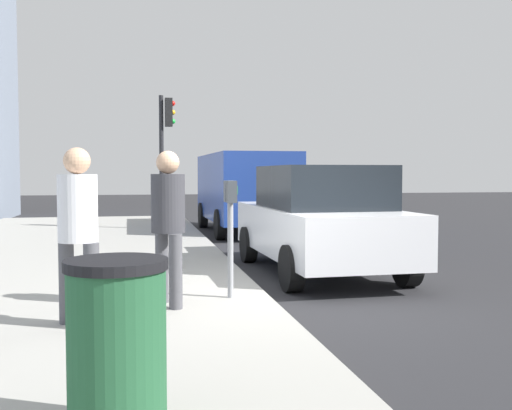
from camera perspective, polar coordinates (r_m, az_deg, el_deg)
ground_plane at (r=7.53m, az=1.00°, el=-9.56°), size 80.00×80.00×0.00m
sidewalk_slab at (r=7.49m, az=-22.36°, el=-9.28°), size 28.00×6.00×0.15m
parking_meter at (r=7.09m, az=-2.48°, el=-0.83°), size 0.36×0.12×1.41m
pedestrian_at_meter at (r=6.72m, az=-8.46°, el=-0.96°), size 0.51×0.38×1.75m
pedestrian_bystander at (r=6.00m, az=-16.79°, el=-1.55°), size 0.43×0.41×1.75m
parked_sedan_near at (r=9.76m, az=6.12°, el=-1.38°), size 4.45×2.06×1.77m
parked_van_far at (r=16.50m, az=-1.14°, el=1.69°), size 5.23×2.19×2.18m
traffic_signal at (r=16.27m, az=-8.74°, el=6.28°), size 0.24×0.44×3.60m
trash_bin at (r=3.56m, az=-13.24°, el=-13.12°), size 0.59×0.59×1.01m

